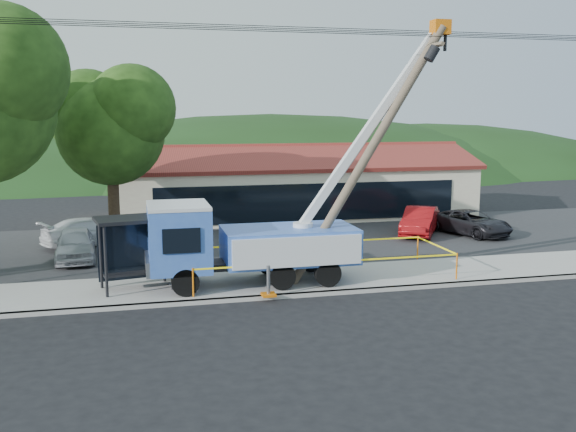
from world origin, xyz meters
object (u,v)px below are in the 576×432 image
(bus_shelter, at_px, (134,236))
(car_red, at_px, (419,236))
(utility_truck, at_px, (248,239))
(car_silver, at_px, (76,262))
(car_white, at_px, (91,247))
(car_dark, at_px, (470,236))
(leaning_pole, at_px, (375,143))

(bus_shelter, relative_size, car_red, 0.68)
(utility_truck, height_order, car_silver, utility_truck)
(utility_truck, xyz_separation_m, car_silver, (-6.77, 5.93, -1.88))
(car_white, height_order, car_dark, car_white)
(utility_truck, height_order, car_red, utility_truck)
(leaning_pole, xyz_separation_m, car_silver, (-11.68, 6.32, -5.50))
(car_white, distance_m, car_dark, 19.88)
(car_dark, bearing_deg, car_silver, 164.39)
(car_red, bearing_deg, utility_truck, -110.81)
(bus_shelter, xyz_separation_m, car_white, (-2.12, 8.68, -2.14))
(car_red, bearing_deg, car_silver, -140.56)
(utility_truck, relative_size, leaning_pole, 1.18)
(car_silver, distance_m, car_dark, 20.31)
(car_red, bearing_deg, car_dark, 20.45)
(utility_truck, xyz_separation_m, car_red, (10.81, 7.85, -1.88))
(car_silver, distance_m, car_white, 3.20)
(car_silver, xyz_separation_m, car_dark, (20.27, 1.32, 0.00))
(utility_truck, height_order, car_white, utility_truck)
(car_dark, bearing_deg, leaning_pole, -157.71)
(car_red, bearing_deg, bus_shelter, -120.40)
(utility_truck, bearing_deg, car_dark, 28.22)
(bus_shelter, bearing_deg, car_white, 93.36)
(utility_truck, xyz_separation_m, leaning_pole, (4.91, -0.39, 3.61))
(bus_shelter, bearing_deg, leaning_pole, -15.34)
(utility_truck, relative_size, car_dark, 2.49)
(leaning_pole, bearing_deg, car_white, 139.77)
(leaning_pole, relative_size, car_silver, 2.34)
(bus_shelter, height_order, car_dark, bus_shelter)
(car_silver, relative_size, car_dark, 0.90)
(bus_shelter, distance_m, car_dark, 19.08)
(leaning_pole, height_order, car_red, leaning_pole)
(leaning_pole, bearing_deg, car_red, 54.39)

